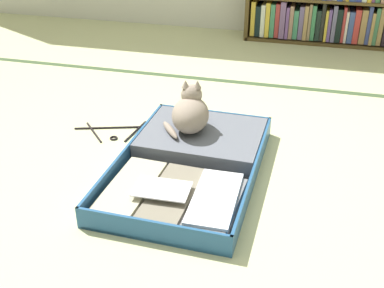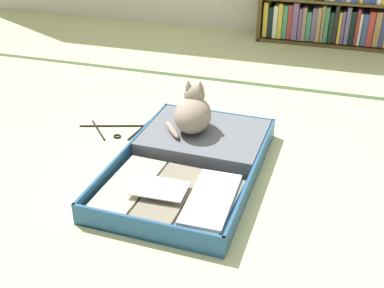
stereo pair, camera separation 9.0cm
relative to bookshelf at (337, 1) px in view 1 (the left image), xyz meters
The scene contains 6 objects.
ground_plane 2.32m from the bookshelf, 101.92° to the right, with size 10.00×10.00×0.00m, color #C0C38F.
tatami_border 1.18m from the bookshelf, 114.83° to the right, with size 4.80×0.05×0.00m.
bookshelf is the anchor object (origin of this frame).
open_suitcase 2.20m from the bookshelf, 105.93° to the right, with size 0.62×0.98×0.10m.
black_cat 2.03m from the bookshelf, 109.06° to the right, with size 0.26×0.27×0.24m.
clothes_hanger 2.19m from the bookshelf, 120.09° to the right, with size 0.41×0.28×0.01m.
Camera 1 is at (0.35, -1.68, 1.18)m, focal length 44.98 mm.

